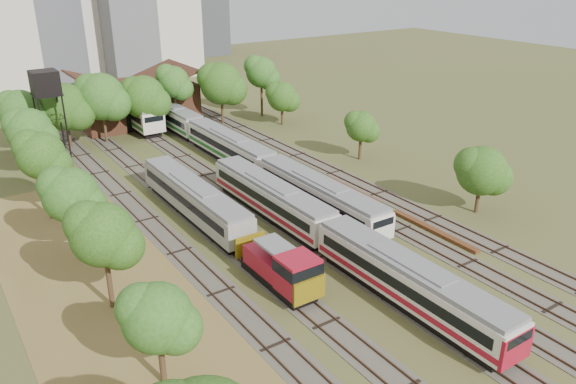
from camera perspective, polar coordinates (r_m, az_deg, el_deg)
ground at (r=40.94m, az=15.83°, el=-11.26°), size 240.00×240.00×0.00m
dry_grass_patch at (r=37.61m, az=-13.40°, el=-14.32°), size 14.00×60.00×0.04m
tracks at (r=57.49m, az=-3.57°, el=-0.08°), size 24.60×80.00×0.19m
railcar_red_set at (r=45.21m, az=4.33°, el=-4.33°), size 2.72×34.58×3.36m
railcar_green_set at (r=66.09m, az=-5.94°, el=4.51°), size 2.70×52.07×3.33m
railcar_rear at (r=83.34m, az=-15.45°, el=7.85°), size 3.09×16.08×3.83m
shunter_locomotive at (r=40.58m, az=-0.43°, el=-7.90°), size 2.61×8.10×3.42m
old_grey_coach at (r=52.19m, az=-9.49°, el=-0.70°), size 2.69×18.00×3.32m
water_tower at (r=70.55m, az=-23.43°, el=9.92°), size 3.04×3.04×10.52m
rail_pile_near at (r=50.96m, az=14.60°, el=-3.81°), size 0.63×9.49×0.32m
rail_pile_far at (r=58.18m, az=6.70°, el=0.18°), size 0.48×7.71×0.25m
maintenance_shed at (r=85.32m, az=-15.34°, el=8.81°), size 16.45×11.55×7.58m
tree_band_left at (r=41.51m, az=-20.14°, el=-2.60°), size 8.26×52.89×8.34m
tree_band_far at (r=77.35m, az=-14.97°, el=9.58°), size 38.00×6.88×9.00m
tree_band_right at (r=65.03m, az=8.45°, el=6.26°), size 5.77×39.77×6.49m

